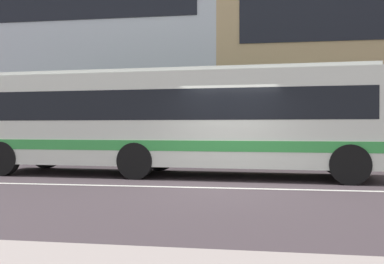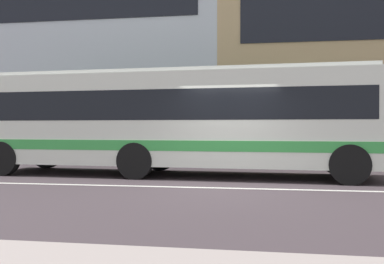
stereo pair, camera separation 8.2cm
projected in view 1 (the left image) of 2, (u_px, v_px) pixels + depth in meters
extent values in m
plane|color=#41373B|center=(225.00, 188.00, 9.82)|extent=(160.00, 160.00, 0.00)
cube|color=silver|center=(225.00, 188.00, 9.82)|extent=(60.00, 0.16, 0.01)
cube|color=#194623|center=(172.00, 150.00, 16.40)|extent=(18.70, 1.10, 1.11)
cube|color=silver|center=(43.00, 38.00, 25.22)|extent=(21.64, 9.27, 13.54)
cube|color=silver|center=(172.00, 120.00, 12.50)|extent=(11.73, 3.19, 2.57)
cube|color=black|center=(172.00, 107.00, 12.50)|extent=(11.03, 3.17, 0.82)
cube|color=green|center=(172.00, 144.00, 12.51)|extent=(11.50, 3.20, 0.28)
cube|color=silver|center=(172.00, 74.00, 12.49)|extent=(11.24, 2.75, 0.12)
cube|color=black|center=(383.00, 105.00, 11.30)|extent=(0.15, 2.14, 0.90)
cylinder|color=black|center=(337.00, 158.00, 12.68)|extent=(1.01, 0.33, 1.00)
cylinder|color=black|center=(350.00, 165.00, 10.37)|extent=(1.01, 0.33, 1.00)
cylinder|color=black|center=(160.00, 155.00, 13.81)|extent=(1.01, 0.33, 1.00)
cylinder|color=black|center=(136.00, 161.00, 11.51)|extent=(1.01, 0.33, 1.00)
cylinder|color=black|center=(46.00, 154.00, 14.65)|extent=(1.01, 0.33, 1.00)
cylinder|color=black|center=(3.00, 159.00, 12.35)|extent=(1.01, 0.33, 1.00)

